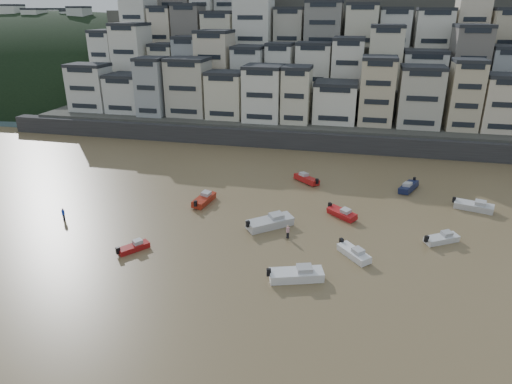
% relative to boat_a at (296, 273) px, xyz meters
% --- Properties ---
extents(ground, '(400.00, 400.00, 0.00)m').
position_rel_boat_a_xyz_m(ground, '(-11.70, -16.54, -0.84)').
color(ground, olive).
rests_on(ground, ground).
extents(sea_strip, '(340.00, 340.00, 0.00)m').
position_rel_boat_a_xyz_m(sea_strip, '(-121.70, 128.46, -0.84)').
color(sea_strip, '#496068').
rests_on(sea_strip, ground).
extents(harbor_wall, '(140.00, 3.00, 3.50)m').
position_rel_boat_a_xyz_m(harbor_wall, '(-1.70, 48.46, 0.91)').
color(harbor_wall, '#38383A').
rests_on(harbor_wall, ground).
extents(hillside, '(141.04, 66.00, 50.00)m').
position_rel_boat_a_xyz_m(hillside, '(3.03, 88.30, 12.17)').
color(hillside, '#4C4C47').
rests_on(hillside, ground).
extents(headland, '(216.00, 135.00, 53.33)m').
position_rel_boat_a_xyz_m(headland, '(-106.70, 118.46, -0.82)').
color(headland, black).
rests_on(headland, ground).
extents(boat_a, '(6.49, 3.87, 1.68)m').
position_rel_boat_a_xyz_m(boat_a, '(0.00, 0.00, 0.00)').
color(boat_a, white).
rests_on(boat_a, ground).
extents(boat_b, '(4.47, 4.85, 1.36)m').
position_rel_boat_a_xyz_m(boat_b, '(5.71, 6.22, -0.16)').
color(boat_b, white).
rests_on(boat_b, ground).
extents(boat_c, '(6.61, 6.15, 1.86)m').
position_rel_boat_a_xyz_m(boat_c, '(-5.13, 11.53, 0.09)').
color(boat_c, silver).
rests_on(boat_c, ground).
extents(boat_d, '(4.86, 3.82, 1.30)m').
position_rel_boat_a_xyz_m(boat_d, '(15.99, 12.22, -0.19)').
color(boat_d, silver).
rests_on(boat_d, ground).
extents(boat_e, '(4.74, 4.37, 1.33)m').
position_rel_boat_a_xyz_m(boat_e, '(3.78, 16.87, -0.18)').
color(boat_e, '#B61619').
rests_on(boat_e, ground).
extents(boat_f, '(2.49, 5.70, 1.50)m').
position_rel_boat_a_xyz_m(boat_f, '(-16.10, 17.18, -0.09)').
color(boat_f, '#A12413').
rests_on(boat_f, ground).
extents(boat_g, '(5.91, 3.29, 1.53)m').
position_rel_boat_a_xyz_m(boat_g, '(21.77, 23.44, -0.07)').
color(boat_g, silver).
rests_on(boat_g, ground).
extents(boat_h, '(5.07, 4.75, 1.43)m').
position_rel_boat_a_xyz_m(boat_h, '(-2.61, 29.25, -0.13)').
color(boat_h, '#AE1615').
rests_on(boat_h, ground).
extents(boat_i, '(3.81, 5.77, 1.50)m').
position_rel_boat_a_xyz_m(boat_i, '(13.40, 29.26, -0.09)').
color(boat_i, '#141C40').
rests_on(boat_i, ground).
extents(boat_j, '(3.49, 4.05, 1.11)m').
position_rel_boat_a_xyz_m(boat_j, '(-19.51, 1.92, -0.29)').
color(boat_j, '#A61415').
rests_on(boat_j, ground).
extents(person_blue, '(0.44, 0.44, 1.74)m').
position_rel_boat_a_xyz_m(person_blue, '(-32.53, 7.42, 0.03)').
color(person_blue, blue).
rests_on(person_blue, ground).
extents(person_pink, '(0.44, 0.44, 1.74)m').
position_rel_boat_a_xyz_m(person_pink, '(-2.41, 9.12, 0.03)').
color(person_pink, '#C38996').
rests_on(person_pink, ground).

